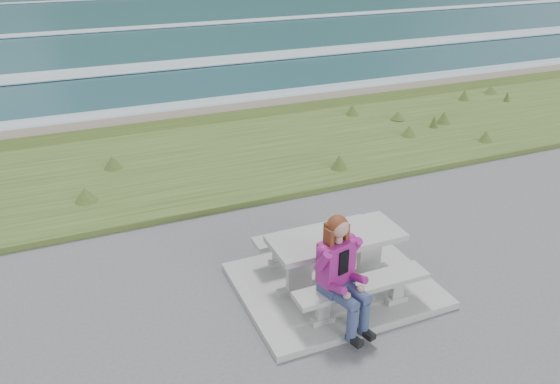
{
  "coord_description": "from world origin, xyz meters",
  "views": [
    {
      "loc": [
        -3.13,
        -5.45,
        4.53
      ],
      "look_at": [
        -0.31,
        1.2,
        1.01
      ],
      "focal_mm": 35.0,
      "sensor_mm": 36.0,
      "label": 1
    }
  ],
  "objects": [
    {
      "name": "bench_landward",
      "position": [
        0.0,
        -0.7,
        0.45
      ],
      "size": [
        1.8,
        0.35,
        0.45
      ],
      "color": "gray",
      "rests_on": "concrete_slab"
    },
    {
      "name": "concrete_slab",
      "position": [
        0.0,
        0.0,
        0.05
      ],
      "size": [
        2.6,
        2.1,
        0.1
      ],
      "primitive_type": "cube",
      "color": "gray",
      "rests_on": "ground"
    },
    {
      "name": "shore_drop",
      "position": [
        0.0,
        7.9,
        0.0
      ],
      "size": [
        160.0,
        0.8,
        2.2
      ],
      "primitive_type": "cube",
      "color": "#68624E",
      "rests_on": "ground"
    },
    {
      "name": "seated_woman",
      "position": [
        -0.34,
        -0.84,
        0.64
      ],
      "size": [
        0.57,
        0.81,
        1.46
      ],
      "rotation": [
        0.0,
        0.0,
        0.25
      ],
      "color": "navy",
      "rests_on": "concrete_slab"
    },
    {
      "name": "bench_seaward",
      "position": [
        0.0,
        0.7,
        0.45
      ],
      "size": [
        1.8,
        0.35,
        0.45
      ],
      "color": "gray",
      "rests_on": "concrete_slab"
    },
    {
      "name": "ocean",
      "position": [
        0.0,
        25.09,
        -1.74
      ],
      "size": [
        1600.0,
        1600.0,
        0.09
      ],
      "color": "#1E4A56",
      "rests_on": "ground"
    },
    {
      "name": "grass_verge",
      "position": [
        0.0,
        5.0,
        0.0
      ],
      "size": [
        160.0,
        4.5,
        0.22
      ],
      "primitive_type": "cube",
      "color": "#2E4C1C",
      "rests_on": "ground"
    },
    {
      "name": "picnic_table",
      "position": [
        0.0,
        0.0,
        0.68
      ],
      "size": [
        1.8,
        0.75,
        0.75
      ],
      "color": "gray",
      "rests_on": "concrete_slab"
    }
  ]
}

